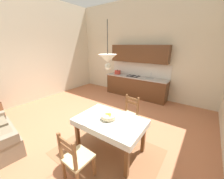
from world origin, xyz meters
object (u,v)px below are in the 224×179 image
Objects in this scene: dining_chair_kitchen_side at (129,114)px; fruit_bowl at (109,116)px; dining_table at (110,125)px; pendant_lamp at (108,59)px; dining_chair_camera_side at (76,158)px; kitchen_cabinetry at (136,77)px.

dining_chair_kitchen_side is 0.97m from fruit_bowl.
fruit_bowl is (-0.04, 0.01, 0.19)m from dining_table.
pendant_lamp is at bearing -59.93° from fruit_bowl.
dining_chair_kitchen_side is (-0.00, 1.77, 0.00)m from dining_chair_camera_side.
pendant_lamp reaches higher than dining_chair_camera_side.
dining_chair_camera_side reaches higher than dining_table.
dining_chair_camera_side is 0.95m from fruit_bowl.
dining_chair_kitchen_side is at bearing -67.94° from kitchen_cabinetry.
fruit_bowl is at bearing 89.43° from dining_chair_camera_side.
kitchen_cabinetry is 3.65m from pendant_lamp.
pendant_lamp reaches higher than dining_chair_kitchen_side.
fruit_bowl is (0.98, -3.30, -0.04)m from kitchen_cabinetry.
pendant_lamp reaches higher than fruit_bowl.
pendant_lamp reaches higher than kitchen_cabinetry.
kitchen_cabinetry is 3.38× the size of pendant_lamp.
dining_chair_kitchen_side is 1.16× the size of pendant_lamp.
pendant_lamp is at bearing -131.67° from dining_table.
pendant_lamp is (0.03, -0.93, 1.52)m from dining_chair_kitchen_side.
dining_table is 1.52× the size of dining_chair_kitchen_side.
dining_table is 1.75× the size of pendant_lamp.
kitchen_cabinetry reaches higher than dining_table.
kitchen_cabinetry reaches higher than dining_chair_camera_side.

